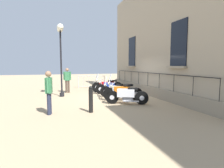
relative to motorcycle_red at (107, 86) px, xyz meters
The scene contains 12 objects.
ground_plane 2.17m from the motorcycle_red, 92.56° to the left, with size 60.00×60.00×0.00m, color tan.
building_facade 4.61m from the motorcycle_red, 140.09° to the left, with size 0.82×12.75×7.54m.
motorcycle_red is the anchor object (origin of this frame).
motorcycle_blue 0.97m from the motorcycle_red, 85.32° to the left, with size 1.90×0.90×0.99m.
motorcycle_silver 2.08m from the motorcycle_red, 88.00° to the left, with size 1.90×0.78×1.24m.
motorcycle_orange 3.27m from the motorcycle_red, 88.93° to the left, with size 2.14×0.86×1.46m.
motorcycle_white 4.26m from the motorcycle_red, 87.17° to the left, with size 2.00×1.11×1.07m.
lamppost 4.45m from the motorcycle_red, 17.21° to the left, with size 0.37×1.07×4.33m.
crowd_barrier 2.71m from the motorcycle_red, 76.39° to the right, with size 2.17×0.60×1.05m.
bollard 5.76m from the motorcycle_red, 67.43° to the left, with size 0.17×0.17×1.09m.
pedestrian_standing 2.86m from the motorcycle_red, 11.12° to the right, with size 0.52×0.28×1.74m.
pedestrian_walking 6.41m from the motorcycle_red, 53.28° to the left, with size 0.28×0.52×1.71m.
Camera 1 is at (3.67, 10.39, 1.92)m, focal length 29.02 mm.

